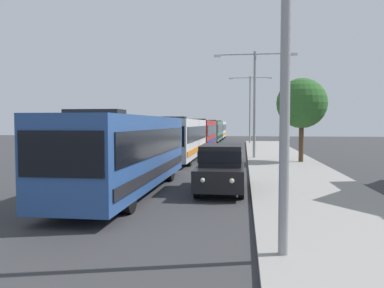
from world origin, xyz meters
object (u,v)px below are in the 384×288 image
bus_lead (128,150)px  streetlamp_mid (255,92)px  streetlamp_far (250,103)px  roadside_tree (302,103)px  bus_second_in_line (181,138)px  bus_fourth_in_line (212,131)px  white_suv (221,166)px  bus_rear (218,129)px  bus_middle (201,133)px

bus_lead → streetlamp_mid: (5.40, 15.09, 3.45)m
streetlamp_far → roadside_tree: bearing=-83.0°
bus_second_in_line → streetlamp_mid: (5.40, 1.86, 3.45)m
bus_second_in_line → streetlamp_mid: 6.67m
bus_lead → bus_second_in_line: 13.23m
bus_fourth_in_line → bus_lead: bearing=-90.0°
bus_fourth_in_line → streetlamp_mid: size_ratio=1.45×
white_suv → streetlamp_mid: 15.03m
streetlamp_far → roadside_tree: size_ratio=1.56×
bus_lead → white_suv: 3.83m
bus_second_in_line → bus_rear: same height
bus_rear → streetlamp_mid: 38.41m
bus_lead → roadside_tree: 14.94m
bus_middle → bus_fourth_in_line: (-0.00, 13.86, -0.00)m
bus_rear → bus_middle: bearing=-90.0°
bus_middle → bus_fourth_in_line: same height
bus_second_in_line → bus_rear: (-0.00, 39.74, -0.00)m
white_suv → streetlamp_far: bearing=87.3°
bus_middle → roadside_tree: roadside_tree is taller
bus_lead → roadside_tree: bearing=54.9°
bus_second_in_line → bus_rear: 39.74m
bus_middle → bus_second_in_line: bearing=-90.0°
bus_lead → bus_fourth_in_line: same height
bus_second_in_line → streetlamp_far: streetlamp_far is taller
roadside_tree → bus_lead: bearing=-125.1°
bus_middle → bus_fourth_in_line: bearing=90.0°
bus_fourth_in_line → streetlamp_far: streetlamp_far is taller
bus_middle → streetlamp_far: size_ratio=1.39×
bus_lead → bus_middle: same height
bus_rear → streetlamp_far: 17.02m
bus_lead → bus_second_in_line: size_ratio=0.98×
bus_second_in_line → roadside_tree: size_ratio=2.07×
bus_second_in_line → streetlamp_far: bearing=77.4°
bus_second_in_line → roadside_tree: roadside_tree is taller
bus_fourth_in_line → white_suv: (3.70, -39.53, -0.66)m
streetlamp_mid → streetlamp_far: streetlamp_far is taller
roadside_tree → white_suv: bearing=-112.9°
streetlamp_mid → bus_fourth_in_line: bearing=102.1°
bus_second_in_line → bus_middle: bearing=90.0°
streetlamp_far → bus_lead: bearing=-98.2°
bus_fourth_in_line → roadside_tree: (8.48, -28.21, 2.43)m
bus_rear → roadside_tree: roadside_tree is taller
bus_lead → bus_middle: 26.41m
bus_second_in_line → bus_fourth_in_line: (-0.00, 27.04, -0.00)m
streetlamp_far → roadside_tree: (3.09, -25.22, -1.40)m
bus_middle → bus_fourth_in_line: 13.86m
bus_lead → roadside_tree: (8.48, 12.06, 2.43)m
bus_second_in_line → bus_fourth_in_line: 27.04m
bus_fourth_in_line → streetlamp_mid: bearing=-77.9°
streetlamp_far → roadside_tree: 25.45m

